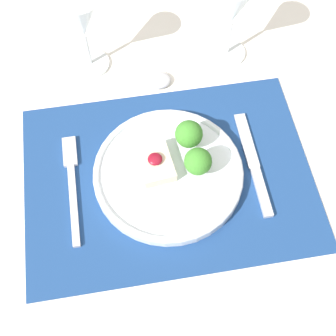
{
  "coord_description": "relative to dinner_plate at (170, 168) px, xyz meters",
  "views": [
    {
      "loc": [
        -0.06,
        -0.37,
        1.48
      ],
      "look_at": [
        0.0,
        0.0,
        0.79
      ],
      "focal_mm": 50.0,
      "sensor_mm": 36.0,
      "label": 1
    }
  ],
  "objects": [
    {
      "name": "wine_glass_far",
      "position": [
        -0.12,
        0.27,
        0.09
      ],
      "size": [
        0.07,
        0.07,
        0.16
      ],
      "color": "white",
      "rests_on": "dining_table"
    },
    {
      "name": "fork",
      "position": [
        -0.17,
        0.01,
        -0.01
      ],
      "size": [
        0.02,
        0.21,
        0.01
      ],
      "rotation": [
        0.0,
        0.0,
        0.02
      ],
      "color": "#B2B2B7",
      "rests_on": "placemat"
    },
    {
      "name": "dining_table",
      "position": [
        -0.0,
        -0.01,
        -0.1
      ],
      "size": [
        1.48,
        1.08,
        0.77
      ],
      "color": "white",
      "rests_on": "ground_plane"
    },
    {
      "name": "dinner_plate",
      "position": [
        0.0,
        0.0,
        0.0
      ],
      "size": [
        0.26,
        0.26,
        0.07
      ],
      "color": "silver",
      "rests_on": "placemat"
    },
    {
      "name": "ground_plane",
      "position": [
        -0.0,
        -0.01,
        -0.79
      ],
      "size": [
        8.0,
        8.0,
        0.0
      ],
      "primitive_type": "plane",
      "color": "gray"
    },
    {
      "name": "wine_glass_near",
      "position": [
        0.16,
        0.25,
        0.1
      ],
      "size": [
        0.07,
        0.07,
        0.17
      ],
      "color": "white",
      "rests_on": "dining_table"
    },
    {
      "name": "placemat",
      "position": [
        -0.0,
        -0.01,
        -0.02
      ],
      "size": [
        0.49,
        0.36,
        0.0
      ],
      "primitive_type": "cube",
      "color": "navy",
      "rests_on": "dining_table"
    },
    {
      "name": "spoon",
      "position": [
        -0.01,
        0.2,
        -0.01
      ],
      "size": [
        0.19,
        0.04,
        0.01
      ],
      "rotation": [
        0.0,
        0.0,
        0.01
      ],
      "color": "#B2B2B7",
      "rests_on": "dining_table"
    },
    {
      "name": "knife",
      "position": [
        0.15,
        -0.02,
        -0.01
      ],
      "size": [
        0.02,
        0.21,
        0.01
      ],
      "rotation": [
        0.0,
        0.0,
        -0.02
      ],
      "color": "#B2B2B7",
      "rests_on": "placemat"
    }
  ]
}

